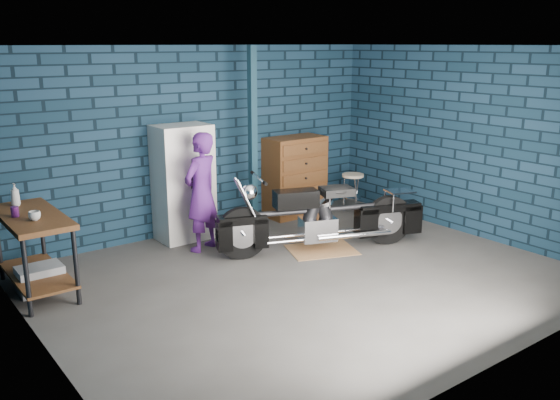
# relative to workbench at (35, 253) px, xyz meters

# --- Properties ---
(ground) EXTENTS (6.00, 6.00, 0.00)m
(ground) POSITION_rel_workbench_xyz_m (2.68, -1.54, -0.46)
(ground) COLOR #4B4946
(ground) RESTS_ON ground
(room_walls) EXTENTS (6.02, 5.01, 2.71)m
(room_walls) POSITION_rel_workbench_xyz_m (2.68, -0.98, 1.45)
(room_walls) COLOR #0F2534
(room_walls) RESTS_ON ground
(support_post) EXTENTS (0.10, 0.10, 2.70)m
(support_post) POSITION_rel_workbench_xyz_m (3.23, 0.41, 0.90)
(support_post) COLOR #122D3B
(support_post) RESTS_ON ground
(workbench) EXTENTS (0.60, 1.40, 0.91)m
(workbench) POSITION_rel_workbench_xyz_m (0.00, 0.00, 0.00)
(workbench) COLOR brown
(workbench) RESTS_ON ground
(drip_mat) EXTENTS (1.06, 0.93, 0.01)m
(drip_mat) POSITION_rel_workbench_xyz_m (3.47, -0.87, -0.45)
(drip_mat) COLOR #9C6A44
(drip_mat) RESTS_ON ground
(motorcycle) EXTENTS (2.54, 1.48, 1.08)m
(motorcycle) POSITION_rel_workbench_xyz_m (3.47, -0.87, 0.09)
(motorcycle) COLOR black
(motorcycle) RESTS_ON ground
(person) EXTENTS (0.69, 0.58, 1.61)m
(person) POSITION_rel_workbench_xyz_m (2.20, 0.13, 0.35)
(person) COLOR #5A217E
(person) RESTS_ON ground
(storage_bin) EXTENTS (0.48, 0.34, 0.30)m
(storage_bin) POSITION_rel_workbench_xyz_m (0.02, -0.02, -0.31)
(storage_bin) COLOR #95989D
(storage_bin) RESTS_ON ground
(locker) EXTENTS (0.76, 0.55, 1.64)m
(locker) POSITION_rel_workbench_xyz_m (2.23, 0.69, 0.36)
(locker) COLOR silver
(locker) RESTS_ON ground
(tool_chest) EXTENTS (0.96, 0.53, 1.28)m
(tool_chest) POSITION_rel_workbench_xyz_m (4.24, 0.69, 0.19)
(tool_chest) COLOR brown
(tool_chest) RESTS_ON ground
(shop_stool) EXTENTS (0.43, 0.43, 0.65)m
(shop_stool) POSITION_rel_workbench_xyz_m (5.09, 0.24, -0.13)
(shop_stool) COLOR #C7B496
(shop_stool) RESTS_ON ground
(cup_a) EXTENTS (0.14, 0.14, 0.10)m
(cup_a) POSITION_rel_workbench_xyz_m (-0.03, -0.27, 0.50)
(cup_a) COLOR #C7B496
(cup_a) RESTS_ON workbench
(mug_purple) EXTENTS (0.10, 0.10, 0.11)m
(mug_purple) POSITION_rel_workbench_xyz_m (-0.16, 0.00, 0.51)
(mug_purple) COLOR #561862
(mug_purple) RESTS_ON workbench
(bottle) EXTENTS (0.11, 0.11, 0.26)m
(bottle) POSITION_rel_workbench_xyz_m (-0.04, 0.47, 0.59)
(bottle) COLOR #95989D
(bottle) RESTS_ON workbench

